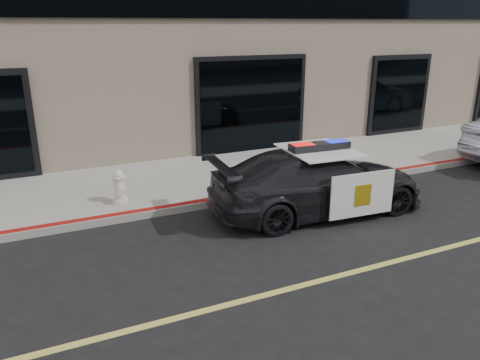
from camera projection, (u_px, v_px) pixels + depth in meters
name	position (u px, v px, depth m)	size (l,w,h in m)	color
ground	(471.00, 242.00, 8.40)	(120.00, 120.00, 0.00)	black
sidewalk_n	(311.00, 163.00, 12.89)	(60.00, 3.50, 0.15)	gray
police_car	(318.00, 181.00, 9.57)	(2.42, 4.74, 1.47)	black
fire_hydrant	(119.00, 187.00, 9.74)	(0.32, 0.45, 0.72)	silver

